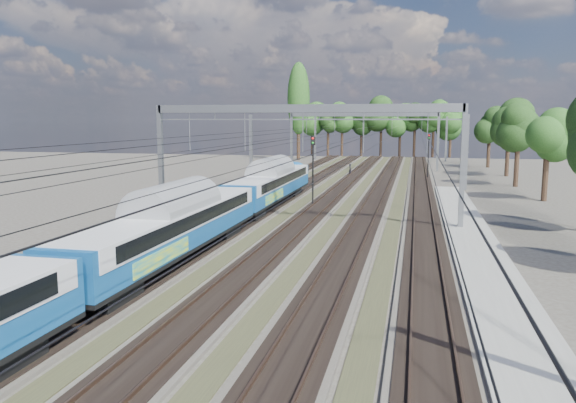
% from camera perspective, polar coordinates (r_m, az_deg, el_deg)
% --- Properties ---
extents(track_bed, '(21.00, 130.00, 0.34)m').
position_cam_1_polar(track_bed, '(57.29, 4.44, 0.48)').
color(track_bed, '#47423A').
rests_on(track_bed, ground).
extents(platform, '(3.00, 70.00, 0.30)m').
position_cam_1_polar(platform, '(32.32, 19.22, -5.99)').
color(platform, gray).
rests_on(platform, ground).
extents(catenary, '(25.65, 130.00, 9.00)m').
position_cam_1_polar(catenary, '(64.35, 5.81, 6.95)').
color(catenary, gray).
rests_on(catenary, ground).
extents(tree_belt, '(40.51, 101.16, 12.17)m').
position_cam_1_polar(tree_belt, '(105.79, 12.05, 8.27)').
color(tree_belt, black).
rests_on(tree_belt, ground).
extents(poplar, '(4.40, 4.40, 19.04)m').
position_cam_1_polar(poplar, '(111.58, 1.08, 10.36)').
color(poplar, black).
rests_on(poplar, ground).
extents(emu_train, '(3.00, 63.47, 4.39)m').
position_cam_1_polar(emu_train, '(30.77, -11.84, -1.77)').
color(emu_train, black).
rests_on(emu_train, ground).
extents(worker, '(0.57, 0.72, 1.73)m').
position_cam_1_polar(worker, '(79.97, 6.34, 3.22)').
color(worker, black).
rests_on(worker, ground).
extents(signal_near, '(0.46, 0.43, 6.40)m').
position_cam_1_polar(signal_near, '(50.62, 2.55, 3.96)').
color(signal_near, black).
rests_on(signal_near, ground).
extents(signal_far, '(0.43, 0.39, 6.00)m').
position_cam_1_polar(signal_far, '(77.54, 14.09, 5.04)').
color(signal_far, black).
rests_on(signal_far, ground).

